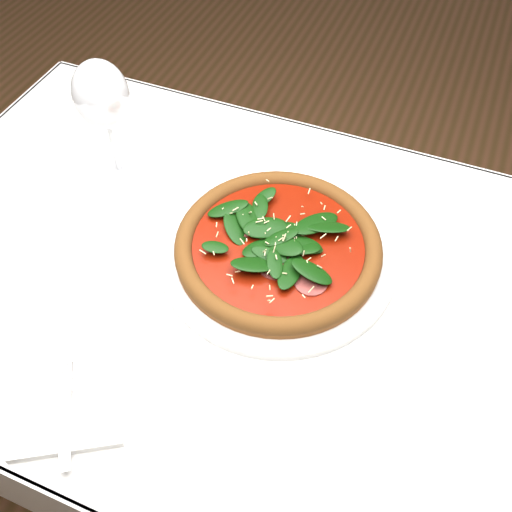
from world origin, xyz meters
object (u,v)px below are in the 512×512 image
at_px(wine_glass, 102,98).
at_px(napkin, 67,428).
at_px(pizza, 278,244).
at_px(plate, 278,253).

height_order(wine_glass, napkin, wine_glass).
relative_size(pizza, wine_glass, 1.49).
distance_m(plate, wine_glass, 0.39).
bearing_deg(pizza, plate, -63.43).
xyz_separation_m(pizza, wine_glass, (-0.35, 0.08, 0.13)).
relative_size(wine_glass, napkin, 1.56).
relative_size(pizza, napkin, 2.33).
xyz_separation_m(wine_glass, napkin, (0.20, -0.46, -0.16)).
xyz_separation_m(pizza, napkin, (-0.15, -0.38, -0.03)).
relative_size(plate, wine_glass, 1.70).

